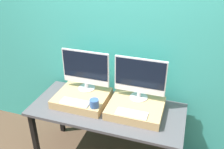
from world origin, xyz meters
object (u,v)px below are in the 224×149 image
Objects in this scene: keyboard_right at (132,114)px; keyboard_left at (75,102)px; monitor_right at (140,78)px; monitor_left at (86,69)px; mug at (94,103)px.

keyboard_left is at bearing 180.00° from keyboard_right.
monitor_right is 0.38m from keyboard_right.
keyboard_right is (0.59, 0.00, 0.00)m from keyboard_left.
keyboard_right is (0.59, -0.30, -0.23)m from monitor_left.
mug is 0.38m from keyboard_right.
monitor_left reaches higher than keyboard_left.
monitor_left is at bearing 125.21° from mug.
keyboard_left and keyboard_right have the same top height.
keyboard_left is (-0.00, -0.30, -0.23)m from monitor_left.
keyboard_right is at bearing 0.00° from keyboard_left.
mug is at bearing -54.79° from monitor_left.
keyboard_right is at bearing -0.00° from mug.
keyboard_right is at bearing -90.00° from monitor_right.
monitor_left is 0.38m from keyboard_left.
keyboard_left is 0.57× the size of monitor_right.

